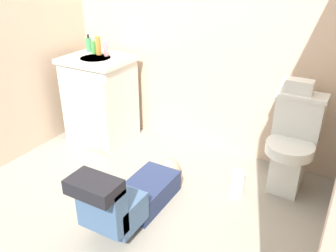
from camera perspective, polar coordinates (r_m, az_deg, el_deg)
The scene contains 12 objects.
ground_plane at distance 2.76m, azimuth -5.02°, elevation -11.93°, with size 3.06×3.04×0.04m, color gray.
wall_back at distance 3.14m, azimuth 5.46°, elevation 17.25°, with size 2.72×0.08×2.40m, color #CCB094.
toilet at distance 2.85m, azimuth 19.37°, elevation -2.80°, with size 0.36×0.46×0.75m.
vanity_cabinet at distance 3.47m, azimuth -10.82°, elevation 4.38°, with size 0.60×0.53×0.82m.
faucet at distance 3.44m, azimuth -9.93°, elevation 12.18°, with size 0.02×0.02×0.10m, color silver.
person_plumber at distance 2.50m, azimuth -5.82°, elevation -10.99°, with size 0.39×1.06×0.52m.
tissue_box at distance 2.77m, azimuth 20.16°, elevation 6.06°, with size 0.22×0.11×0.10m, color silver.
soap_dispenser at distance 3.55m, azimuth -12.62°, elevation 12.64°, with size 0.06×0.06×0.17m.
bottle_green at distance 3.47m, azimuth -11.83°, elevation 12.30°, with size 0.05×0.05×0.12m, color #4BA046.
bottle_amber at distance 3.42m, azimuth -11.17°, elevation 12.58°, with size 0.05×0.05×0.17m, color #C38434.
bottle_pink at distance 3.36m, azimuth -9.98°, elevation 12.17°, with size 0.04×0.04×0.14m, color pink.
paper_towel_roll at distance 2.78m, azimuth 11.09°, elevation -9.06°, with size 0.11×0.11×0.20m, color white.
Camera 1 is at (1.27, -1.77, 1.68)m, focal length 37.87 mm.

